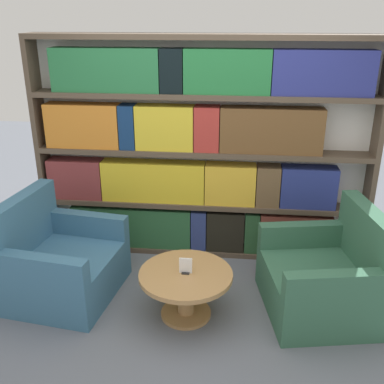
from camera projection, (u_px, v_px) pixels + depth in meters
The scene contains 6 objects.
ground_plane at pixel (186, 336), 3.55m from camera, with size 14.00×14.00×0.00m, color slate.
bookshelf at pixel (198, 153), 4.45m from camera, with size 3.33×0.30×2.20m.
armchair_left at pixel (59, 264), 4.01m from camera, with size 1.00×1.06×0.90m.
armchair_right at pixel (326, 279), 3.78m from camera, with size 1.04×1.09×0.90m.
coffee_table at pixel (186, 285), 3.70m from camera, with size 0.77×0.77×0.41m.
table_sign at pixel (186, 267), 3.63m from camera, with size 0.11×0.06×0.14m.
Camera 1 is at (0.35, -2.84, 2.39)m, focal length 42.00 mm.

